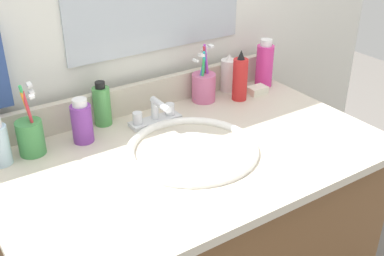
{
  "coord_description": "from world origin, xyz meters",
  "views": [
    {
      "loc": [
        -0.61,
        -0.91,
        1.45
      ],
      "look_at": [
        -0.0,
        0.0,
        0.86
      ],
      "focal_mm": 44.46,
      "sensor_mm": 36.0,
      "label": 1
    }
  ],
  "objects_px": {
    "bottle_lotion_white": "(229,75)",
    "cup_green": "(31,136)",
    "bottle_spray_red": "(240,78)",
    "cup_pink": "(204,86)",
    "faucet": "(155,115)",
    "bottle_cream_purple": "(82,122)",
    "soap_bar": "(257,90)",
    "bottle_soap_pink": "(265,64)",
    "bottle_toner_green": "(102,105)"
  },
  "relations": [
    {
      "from": "bottle_toner_green",
      "to": "cup_pink",
      "type": "xyz_separation_m",
      "value": [
        0.34,
        -0.03,
        -0.01
      ]
    },
    {
      "from": "bottle_lotion_white",
      "to": "cup_pink",
      "type": "height_order",
      "value": "cup_pink"
    },
    {
      "from": "faucet",
      "to": "cup_pink",
      "type": "xyz_separation_m",
      "value": [
        0.21,
        0.06,
        0.02
      ]
    },
    {
      "from": "faucet",
      "to": "bottle_toner_green",
      "type": "height_order",
      "value": "bottle_toner_green"
    },
    {
      "from": "bottle_lotion_white",
      "to": "cup_green",
      "type": "height_order",
      "value": "cup_green"
    },
    {
      "from": "bottle_soap_pink",
      "to": "cup_pink",
      "type": "bearing_deg",
      "value": 177.73
    },
    {
      "from": "bottle_soap_pink",
      "to": "bottle_spray_red",
      "type": "distance_m",
      "value": 0.15
    },
    {
      "from": "faucet",
      "to": "bottle_soap_pink",
      "type": "distance_m",
      "value": 0.47
    },
    {
      "from": "bottle_cream_purple",
      "to": "bottle_toner_green",
      "type": "distance_m",
      "value": 0.11
    },
    {
      "from": "bottle_cream_purple",
      "to": "bottle_lotion_white",
      "type": "distance_m",
      "value": 0.55
    },
    {
      "from": "faucet",
      "to": "soap_bar",
      "type": "distance_m",
      "value": 0.4
    },
    {
      "from": "bottle_spray_red",
      "to": "cup_green",
      "type": "relative_size",
      "value": 0.85
    },
    {
      "from": "bottle_soap_pink",
      "to": "bottle_cream_purple",
      "type": "relative_size",
      "value": 1.3
    },
    {
      "from": "cup_green",
      "to": "bottle_spray_red",
      "type": "bearing_deg",
      "value": -2.5
    },
    {
      "from": "bottle_soap_pink",
      "to": "bottle_toner_green",
      "type": "distance_m",
      "value": 0.59
    },
    {
      "from": "bottle_cream_purple",
      "to": "cup_green",
      "type": "bearing_deg",
      "value": 175.03
    },
    {
      "from": "faucet",
      "to": "cup_pink",
      "type": "height_order",
      "value": "cup_pink"
    },
    {
      "from": "bottle_soap_pink",
      "to": "bottle_spray_red",
      "type": "relative_size",
      "value": 0.98
    },
    {
      "from": "bottle_soap_pink",
      "to": "bottle_toner_green",
      "type": "bearing_deg",
      "value": 176.63
    },
    {
      "from": "faucet",
      "to": "bottle_toner_green",
      "type": "bearing_deg",
      "value": 147.62
    },
    {
      "from": "cup_pink",
      "to": "soap_bar",
      "type": "xyz_separation_m",
      "value": [
        0.18,
        -0.05,
        -0.04
      ]
    },
    {
      "from": "bottle_spray_red",
      "to": "cup_pink",
      "type": "bearing_deg",
      "value": 150.8
    },
    {
      "from": "bottle_toner_green",
      "to": "cup_pink",
      "type": "bearing_deg",
      "value": -4.16
    },
    {
      "from": "soap_bar",
      "to": "bottle_cream_purple",
      "type": "bearing_deg",
      "value": 178.68
    },
    {
      "from": "faucet",
      "to": "bottle_cream_purple",
      "type": "xyz_separation_m",
      "value": [
        -0.22,
        0.02,
        0.03
      ]
    },
    {
      "from": "bottle_lotion_white",
      "to": "cup_green",
      "type": "xyz_separation_m",
      "value": [
        -0.69,
        -0.05,
        -0.01
      ]
    },
    {
      "from": "bottle_cream_purple",
      "to": "soap_bar",
      "type": "height_order",
      "value": "bottle_cream_purple"
    },
    {
      "from": "cup_green",
      "to": "bottle_soap_pink",
      "type": "bearing_deg",
      "value": 1.29
    },
    {
      "from": "bottle_toner_green",
      "to": "soap_bar",
      "type": "height_order",
      "value": "bottle_toner_green"
    },
    {
      "from": "faucet",
      "to": "bottle_toner_green",
      "type": "distance_m",
      "value": 0.16
    },
    {
      "from": "bottle_toner_green",
      "to": "cup_pink",
      "type": "distance_m",
      "value": 0.35
    },
    {
      "from": "bottle_lotion_white",
      "to": "soap_bar",
      "type": "relative_size",
      "value": 2.03
    },
    {
      "from": "bottle_lotion_white",
      "to": "cup_green",
      "type": "bearing_deg",
      "value": -175.89
    },
    {
      "from": "faucet",
      "to": "cup_pink",
      "type": "distance_m",
      "value": 0.22
    },
    {
      "from": "bottle_soap_pink",
      "to": "cup_pink",
      "type": "distance_m",
      "value": 0.25
    },
    {
      "from": "bottle_cream_purple",
      "to": "cup_green",
      "type": "height_order",
      "value": "cup_green"
    },
    {
      "from": "bottle_soap_pink",
      "to": "cup_green",
      "type": "relative_size",
      "value": 0.84
    },
    {
      "from": "bottle_cream_purple",
      "to": "soap_bar",
      "type": "xyz_separation_m",
      "value": [
        0.62,
        -0.01,
        -0.05
      ]
    },
    {
      "from": "bottle_soap_pink",
      "to": "cup_green",
      "type": "bearing_deg",
      "value": -178.71
    },
    {
      "from": "bottle_soap_pink",
      "to": "bottle_toner_green",
      "type": "relative_size",
      "value": 1.23
    },
    {
      "from": "faucet",
      "to": "cup_green",
      "type": "distance_m",
      "value": 0.36
    },
    {
      "from": "bottle_toner_green",
      "to": "soap_bar",
      "type": "distance_m",
      "value": 0.54
    },
    {
      "from": "bottle_soap_pink",
      "to": "bottle_spray_red",
      "type": "height_order",
      "value": "bottle_spray_red"
    },
    {
      "from": "bottle_lotion_white",
      "to": "faucet",
      "type": "bearing_deg",
      "value": -166.71
    },
    {
      "from": "faucet",
      "to": "bottle_cream_purple",
      "type": "bearing_deg",
      "value": 175.54
    },
    {
      "from": "faucet",
      "to": "bottle_lotion_white",
      "type": "distance_m",
      "value": 0.34
    },
    {
      "from": "faucet",
      "to": "bottle_spray_red",
      "type": "bearing_deg",
      "value": -0.07
    },
    {
      "from": "cup_green",
      "to": "soap_bar",
      "type": "bearing_deg",
      "value": -1.99
    },
    {
      "from": "bottle_spray_red",
      "to": "cup_green",
      "type": "height_order",
      "value": "cup_green"
    },
    {
      "from": "cup_green",
      "to": "cup_pink",
      "type": "bearing_deg",
      "value": 2.84
    }
  ]
}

